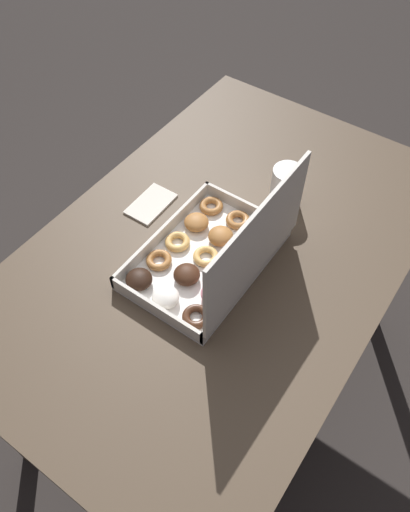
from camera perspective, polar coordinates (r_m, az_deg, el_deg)
The scene contains 5 objects.
ground_plane at distance 1.87m, azimuth 1.28°, elevation -13.83°, with size 8.00×8.00×0.00m, color #2D2826.
dining_table at distance 1.30m, azimuth 1.80°, elevation -1.83°, with size 1.24×0.80×0.77m.
donut_box at distance 1.13m, azimuth 1.03°, elevation 0.05°, with size 0.38×0.26×0.27m.
coffee_mug at distance 1.29m, azimuth 9.27°, elevation 7.92°, with size 0.08×0.08×0.11m.
paper_napkin at distance 1.31m, azimuth -6.21°, elevation 5.94°, with size 0.13×0.08×0.01m.
Camera 1 is at (0.65, 0.41, 1.71)m, focal length 35.00 mm.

